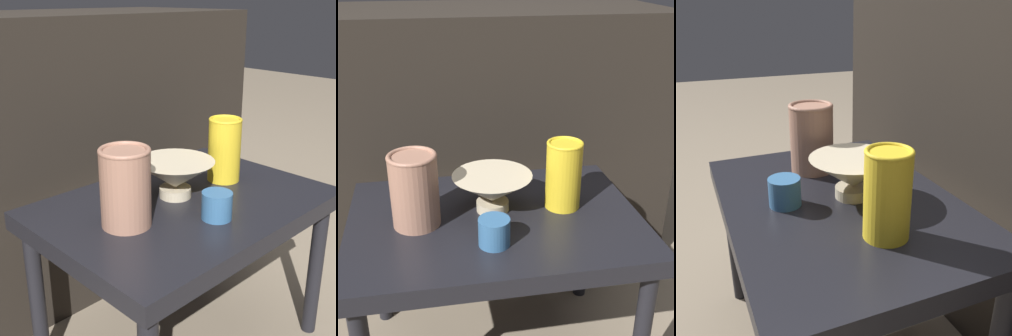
{
  "view_description": "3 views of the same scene",
  "coord_description": "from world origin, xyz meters",
  "views": [
    {
      "loc": [
        -0.69,
        -0.66,
        0.83
      ],
      "look_at": [
        -0.01,
        0.04,
        0.47
      ],
      "focal_mm": 50.0,
      "sensor_mm": 36.0,
      "label": 1
    },
    {
      "loc": [
        -0.14,
        -0.88,
        0.92
      ],
      "look_at": [
        0.04,
        0.06,
        0.49
      ],
      "focal_mm": 50.0,
      "sensor_mm": 36.0,
      "label": 2
    },
    {
      "loc": [
        0.66,
        -0.27,
        0.76
      ],
      "look_at": [
        -0.02,
        0.02,
        0.46
      ],
      "focal_mm": 42.0,
      "sensor_mm": 36.0,
      "label": 3
    }
  ],
  "objects": [
    {
      "name": "vase_colorful_right",
      "position": [
        0.16,
        0.02,
        0.48
      ],
      "size": [
        0.08,
        0.08,
        0.16
      ],
      "color": "gold",
      "rests_on": "table"
    },
    {
      "name": "vase_textured_left",
      "position": [
        -0.17,
        0.0,
        0.48
      ],
      "size": [
        0.1,
        0.1,
        0.16
      ],
      "color": "#996B56",
      "rests_on": "table"
    },
    {
      "name": "bowl",
      "position": [
        0.0,
        0.03,
        0.45
      ],
      "size": [
        0.18,
        0.18,
        0.09
      ],
      "color": "#C1B293",
      "rests_on": "table"
    },
    {
      "name": "cup",
      "position": [
        -0.02,
        -0.11,
        0.43
      ],
      "size": [
        0.06,
        0.06,
        0.06
      ],
      "color": "#33608E",
      "rests_on": "table"
    },
    {
      "name": "table",
      "position": [
        0.0,
        0.0,
        0.35
      ],
      "size": [
        0.63,
        0.45,
        0.4
      ],
      "color": "black",
      "rests_on": "ground_plane"
    },
    {
      "name": "couch_backdrop",
      "position": [
        0.0,
        0.55,
        0.39
      ],
      "size": [
        1.19,
        0.5,
        0.79
      ],
      "color": "black",
      "rests_on": "ground_plane"
    }
  ]
}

